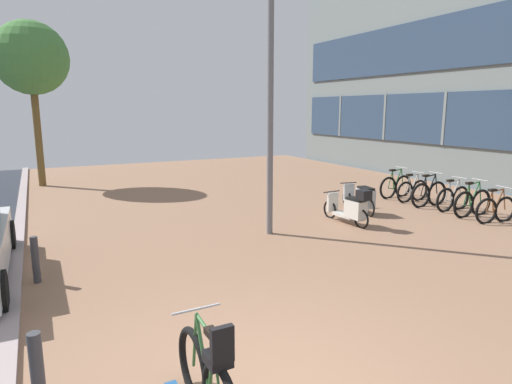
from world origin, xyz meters
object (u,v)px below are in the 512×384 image
object	(u,v)px
bicycle_rack_01	(472,203)
scooter_near	(361,198)
bicycle_rack_03	(429,194)
bicycle_rack_05	(396,186)
lamp_post	(270,70)
bollard_far	(36,260)
bicycle_foreground	(205,382)
bollard_near	(38,380)
bicycle_rack_02	(453,198)
bicycle_rack_04	(412,191)
bicycle_rack_00	(496,209)
street_tree	(31,59)
scooter_mid	(351,208)

from	to	relation	value
bicycle_rack_01	scooter_near	world-z (taller)	bicycle_rack_01
bicycle_rack_03	bicycle_rack_05	world-z (taller)	bicycle_rack_03
scooter_near	lamp_post	bearing A→B (deg)	-168.30
bicycle_rack_05	bollard_far	xyz separation A→B (m)	(-10.52, -2.65, 0.04)
bicycle_foreground	bicycle_rack_05	xyz separation A→B (m)	(9.17, 7.02, -0.05)
bollard_near	bollard_far	xyz separation A→B (m)	(0.00, 3.73, -0.06)
bicycle_rack_01	bicycle_rack_02	size ratio (longest dim) A/B	1.05
bicycle_foreground	bicycle_rack_02	world-z (taller)	bicycle_foreground
bicycle_rack_03	bicycle_rack_04	bearing A→B (deg)	84.40
bicycle_foreground	scooter_near	size ratio (longest dim) A/B	0.82
bicycle_rack_05	bollard_far	bearing A→B (deg)	-165.83
bicycle_rack_01	lamp_post	bearing A→B (deg)	170.14
bicycle_foreground	scooter_near	xyz separation A→B (m)	(6.75, 5.84, -0.00)
bicycle_rack_00	bicycle_rack_03	world-z (taller)	bicycle_rack_03
bicycle_rack_03	lamp_post	bearing A→B (deg)	-175.55
bicycle_rack_01	bicycle_rack_04	distance (m)	2.13
bicycle_rack_00	street_tree	distance (m)	15.66
scooter_near	scooter_mid	world-z (taller)	scooter_mid
bicycle_rack_04	scooter_near	world-z (taller)	bicycle_rack_04
bicycle_rack_00	bicycle_rack_05	size ratio (longest dim) A/B	0.91
street_tree	bollard_far	bearing A→B (deg)	-91.58
bicycle_foreground	street_tree	bearing A→B (deg)	94.17
bicycle_rack_04	bollard_near	size ratio (longest dim) A/B	1.44
bicycle_rack_01	bollard_far	distance (m)	10.48
street_tree	bicycle_rack_05	bearing A→B (deg)	-36.57
bicycle_foreground	bollard_near	size ratio (longest dim) A/B	1.58
bicycle_rack_05	bicycle_rack_01	bearing A→B (deg)	-90.64
bicycle_rack_05	scooter_mid	size ratio (longest dim) A/B	0.85
bicycle_rack_05	bollard_near	world-z (taller)	bicycle_rack_05
bicycle_rack_01	bollard_near	bearing A→B (deg)	-161.32
bicycle_rack_00	bicycle_rack_01	bearing A→B (deg)	85.85
bicycle_rack_02	bicycle_rack_03	distance (m)	0.73
bicycle_rack_03	scooter_mid	xyz separation A→B (m)	(-3.43, -0.66, 0.07)
bicycle_rack_01	street_tree	world-z (taller)	street_tree
bicycle_rack_02	scooter_mid	world-z (taller)	scooter_mid
bicycle_rack_01	bicycle_rack_02	distance (m)	0.72
bicycle_foreground	bicycle_rack_04	size ratio (longest dim) A/B	1.09
bicycle_foreground	lamp_post	bearing A→B (deg)	55.99
bicycle_rack_02	bollard_far	world-z (taller)	bicycle_rack_02
bicycle_foreground	bicycle_rack_05	bearing A→B (deg)	37.44
lamp_post	bollard_far	distance (m)	5.89
bicycle_rack_04	scooter_near	size ratio (longest dim) A/B	0.75
bicycle_rack_00	bicycle_rack_02	world-z (taller)	bicycle_rack_02
bicycle_rack_00	bollard_far	bearing A→B (deg)	175.10
bicycle_rack_01	bicycle_foreground	bearing A→B (deg)	-155.41
bicycle_rack_00	street_tree	xyz separation A→B (m)	(-10.15, 11.14, 4.25)
scooter_mid	street_tree	xyz separation A→B (m)	(-6.73, 9.67, 4.15)
bicycle_rack_01	bicycle_rack_03	world-z (taller)	bicycle_rack_03
bicycle_rack_04	bollard_far	xyz separation A→B (m)	(-10.52, -1.95, 0.06)
bicycle_rack_05	scooter_near	xyz separation A→B (m)	(-2.42, -1.18, 0.05)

